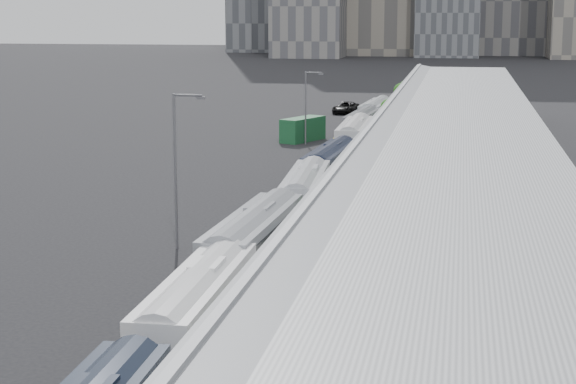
% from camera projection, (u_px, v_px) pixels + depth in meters
% --- Properties ---
extents(sidewalk, '(10.00, 170.00, 0.12)m').
position_uv_depth(sidewalk, '(391.00, 246.00, 61.01)').
color(sidewalk, gray).
rests_on(sidewalk, ground).
extents(lane_line, '(0.12, 160.00, 0.02)m').
position_uv_depth(lane_line, '(230.00, 240.00, 62.85)').
color(lane_line, gold).
rests_on(lane_line, ground).
extents(depot, '(12.45, 160.40, 7.20)m').
position_uv_depth(depot, '(457.00, 195.00, 59.67)').
color(depot, gray).
rests_on(depot, ground).
extents(bus_2, '(2.87, 12.87, 3.75)m').
position_uv_depth(bus_2, '(198.00, 319.00, 41.83)').
color(bus_2, silver).
rests_on(bus_2, ground).
extents(bus_3, '(3.29, 13.57, 3.94)m').
position_uv_depth(bus_3, '(254.00, 250.00, 53.44)').
color(bus_3, gray).
rests_on(bus_3, ground).
extents(bus_4, '(3.23, 12.62, 3.65)m').
position_uv_depth(bus_4, '(306.00, 198.00, 68.73)').
color(bus_4, '#B6B9C1').
rests_on(bus_4, ground).
extents(bus_5, '(3.34, 12.54, 3.62)m').
position_uv_depth(bus_5, '(331.00, 169.00, 81.26)').
color(bus_5, black).
rests_on(bus_5, ground).
extents(bus_6, '(2.97, 13.39, 3.90)m').
position_uv_depth(bus_6, '(355.00, 142.00, 97.26)').
color(bus_6, silver).
rests_on(bus_6, ground).
extents(bus_7, '(3.35, 12.20, 3.52)m').
position_uv_depth(bus_7, '(363.00, 127.00, 110.56)').
color(bus_7, slate).
rests_on(bus_7, ground).
extents(bus_8, '(3.36, 12.69, 3.67)m').
position_uv_depth(bus_8, '(376.00, 116.00, 121.48)').
color(bus_8, '#B1B5BC').
rests_on(bus_8, ground).
extents(tree_1, '(1.08, 1.08, 3.94)m').
position_uv_depth(tree_1, '(281.00, 304.00, 38.39)').
color(tree_1, black).
rests_on(tree_1, ground).
extents(tree_2, '(2.77, 2.77, 4.72)m').
position_uv_depth(tree_2, '(345.00, 180.00, 65.81)').
color(tree_2, black).
rests_on(tree_2, ground).
extents(tree_3, '(1.20, 1.20, 3.45)m').
position_uv_depth(tree_3, '(379.00, 150.00, 83.52)').
color(tree_3, black).
rests_on(tree_3, ground).
extents(tree_4, '(2.58, 2.58, 5.19)m').
position_uv_depth(tree_4, '(393.00, 107.00, 109.31)').
color(tree_4, black).
rests_on(tree_4, ground).
extents(tree_5, '(2.88, 2.88, 5.26)m').
position_uv_depth(tree_5, '(405.00, 90.00, 133.17)').
color(tree_5, black).
rests_on(tree_5, ground).
extents(street_lamp_near, '(2.04, 0.22, 9.77)m').
position_uv_depth(street_lamp_near, '(178.00, 161.00, 59.60)').
color(street_lamp_near, '#59595E').
rests_on(street_lamp_near, ground).
extents(street_lamp_far, '(2.04, 0.22, 8.10)m').
position_uv_depth(street_lamp_far, '(307.00, 102.00, 106.65)').
color(street_lamp_far, '#59595E').
rests_on(street_lamp_far, ground).
extents(shipping_container, '(4.60, 6.73, 2.70)m').
position_uv_depth(shipping_container, '(303.00, 129.00, 109.96)').
color(shipping_container, '#164927').
rests_on(shipping_container, ground).
extents(suv, '(3.87, 6.47, 1.68)m').
position_uv_depth(suv, '(346.00, 108.00, 139.35)').
color(suv, black).
rests_on(suv, ground).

